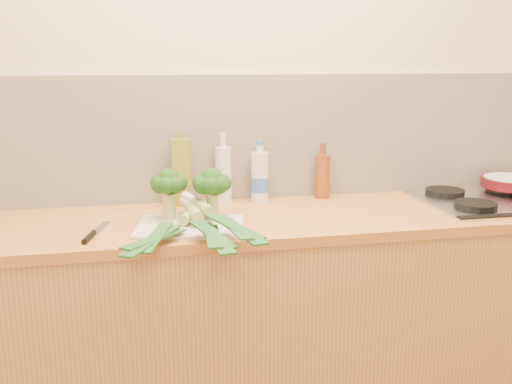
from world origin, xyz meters
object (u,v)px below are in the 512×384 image
(chefs_knife, at_px, (92,235))
(skillet, at_px, (512,182))
(gas_hob, at_px, (492,200))
(chopping_board, at_px, (190,227))

(chefs_knife, height_order, skillet, skillet)
(gas_hob, relative_size, chefs_knife, 2.11)
(gas_hob, relative_size, chopping_board, 1.51)
(gas_hob, distance_m, chefs_knife, 1.66)
(chefs_knife, bearing_deg, gas_hob, 18.06)
(chopping_board, bearing_deg, gas_hob, 15.97)
(chopping_board, distance_m, skillet, 1.49)
(chefs_knife, distance_m, skillet, 1.84)
(gas_hob, relative_size, skillet, 1.50)
(chopping_board, bearing_deg, chefs_knife, -162.97)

